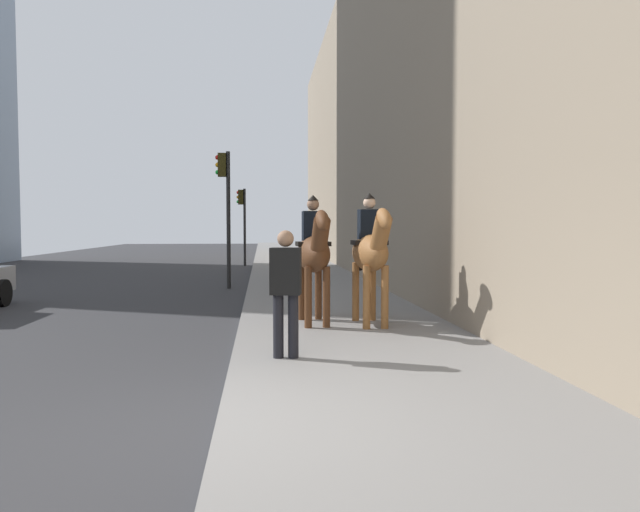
{
  "coord_description": "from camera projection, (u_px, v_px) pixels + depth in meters",
  "views": [
    {
      "loc": [
        -5.27,
        -0.42,
        1.87
      ],
      "look_at": [
        4.0,
        -1.34,
        1.4
      ],
      "focal_mm": 32.79,
      "sensor_mm": 36.0,
      "label": 1
    }
  ],
  "objects": [
    {
      "name": "traffic_light_far_curb",
      "position": [
        243.0,
        214.0,
        27.8
      ],
      "size": [
        0.2,
        0.44,
        3.68
      ],
      "color": "black",
      "rests_on": "ground"
    },
    {
      "name": "traffic_light_near_curb",
      "position": [
        225.0,
        198.0,
        17.47
      ],
      "size": [
        0.2,
        0.44,
        4.11
      ],
      "color": "black",
      "rests_on": "ground"
    },
    {
      "name": "mounted_horse_near",
      "position": [
        314.0,
        252.0,
        10.42
      ],
      "size": [
        2.15,
        0.65,
        2.32
      ],
      "rotation": [
        0.0,
        0.0,
        3.2
      ],
      "color": "#4C2B16",
      "rests_on": "sidewalk_slab"
    },
    {
      "name": "pedestrian_greeting",
      "position": [
        286.0,
        285.0,
        7.73
      ],
      "size": [
        0.32,
        0.44,
        1.7
      ],
      "rotation": [
        0.0,
        0.0,
        -0.16
      ],
      "color": "black",
      "rests_on": "sidewalk_slab"
    },
    {
      "name": "mounted_horse_far",
      "position": [
        371.0,
        251.0,
        10.3
      ],
      "size": [
        2.15,
        0.63,
        2.35
      ],
      "rotation": [
        0.0,
        0.0,
        3.19
      ],
      "color": "brown",
      "rests_on": "sidewalk_slab"
    },
    {
      "name": "sidewalk_slab",
      "position": [
        423.0,
        419.0,
        5.47
      ],
      "size": [
        120.0,
        3.84,
        0.12
      ],
      "primitive_type": "cube",
      "color": "slate",
      "rests_on": "ground"
    }
  ]
}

